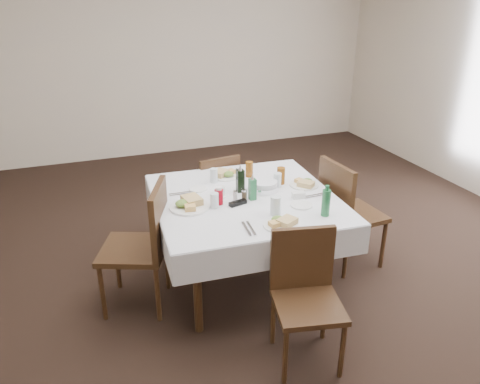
{
  "coord_description": "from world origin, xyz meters",
  "views": [
    {
      "loc": [
        -1.34,
        -3.04,
        2.24
      ],
      "look_at": [
        -0.21,
        0.03,
        0.8
      ],
      "focal_mm": 35.0,
      "sensor_mm": 36.0,
      "label": 1
    }
  ],
  "objects": [
    {
      "name": "ground_plane",
      "position": [
        0.0,
        0.0,
        0.0
      ],
      "size": [
        7.0,
        7.0,
        0.0
      ],
      "primitive_type": "plane",
      "color": "black"
    },
    {
      "name": "room_shell",
      "position": [
        0.0,
        0.0,
        1.71
      ],
      "size": [
        6.04,
        7.04,
        2.8
      ],
      "color": "beige",
      "rests_on": "ground"
    },
    {
      "name": "dining_table",
      "position": [
        -0.18,
        0.01,
        0.68
      ],
      "size": [
        1.45,
        1.45,
        0.76
      ],
      "color": "black",
      "rests_on": "ground"
    },
    {
      "name": "chair_north",
      "position": [
        -0.17,
        0.82,
        0.48
      ],
      "size": [
        0.45,
        0.45,
        0.84
      ],
      "color": "black",
      "rests_on": "ground"
    },
    {
      "name": "chair_south",
      "position": [
        -0.11,
        -0.88,
        0.5
      ],
      "size": [
        0.49,
        0.49,
        0.87
      ],
      "color": "black",
      "rests_on": "ground"
    },
    {
      "name": "chair_east",
      "position": [
        0.7,
        -0.04,
        0.54
      ],
      "size": [
        0.49,
        0.49,
        0.95
      ],
      "color": "black",
      "rests_on": "ground"
    },
    {
      "name": "chair_west",
      "position": [
        -0.97,
        -0.02,
        0.56
      ],
      "size": [
        0.6,
        0.6,
        0.97
      ],
      "color": "black",
      "rests_on": "ground"
    },
    {
      "name": "meal_north",
      "position": [
        -0.19,
        0.46,
        0.78
      ],
      "size": [
        0.26,
        0.26,
        0.06
      ],
      "color": "white",
      "rests_on": "dining_table"
    },
    {
      "name": "meal_south",
      "position": [
        -0.11,
        -0.51,
        0.78
      ],
      "size": [
        0.24,
        0.24,
        0.05
      ],
      "color": "white",
      "rests_on": "dining_table"
    },
    {
      "name": "meal_east",
      "position": [
        0.35,
        0.05,
        0.78
      ],
      "size": [
        0.23,
        0.23,
        0.05
      ],
      "color": "white",
      "rests_on": "dining_table"
    },
    {
      "name": "meal_west",
      "position": [
        -0.63,
        -0.02,
        0.79
      ],
      "size": [
        0.3,
        0.3,
        0.06
      ],
      "color": "white",
      "rests_on": "dining_table"
    },
    {
      "name": "side_plate_a",
      "position": [
        -0.48,
        0.27,
        0.77
      ],
      "size": [
        0.14,
        0.14,
        0.01
      ],
      "color": "white",
      "rests_on": "dining_table"
    },
    {
      "name": "side_plate_b",
      "position": [
        0.15,
        -0.28,
        0.77
      ],
      "size": [
        0.16,
        0.16,
        0.01
      ],
      "color": "white",
      "rests_on": "dining_table"
    },
    {
      "name": "water_n",
      "position": [
        -0.32,
        0.38,
        0.82
      ],
      "size": [
        0.06,
        0.06,
        0.12
      ],
      "color": "silver",
      "rests_on": "dining_table"
    },
    {
      "name": "water_s",
      "position": [
        -0.08,
        -0.34,
        0.83
      ],
      "size": [
        0.07,
        0.07,
        0.14
      ],
      "color": "silver",
      "rests_on": "dining_table"
    },
    {
      "name": "water_e",
      "position": [
        0.13,
        0.11,
        0.82
      ],
      "size": [
        0.06,
        0.06,
        0.12
      ],
      "color": "silver",
      "rests_on": "dining_table"
    },
    {
      "name": "water_w",
      "position": [
        -0.46,
        -0.09,
        0.82
      ],
      "size": [
        0.06,
        0.06,
        0.12
      ],
      "color": "silver",
      "rests_on": "dining_table"
    },
    {
      "name": "iced_tea_a",
      "position": [
        0.0,
        0.4,
        0.83
      ],
      "size": [
        0.06,
        0.06,
        0.13
      ],
      "color": "brown",
      "rests_on": "dining_table"
    },
    {
      "name": "iced_tea_b",
      "position": [
        0.19,
        0.16,
        0.83
      ],
      "size": [
        0.07,
        0.07,
        0.14
      ],
      "color": "brown",
      "rests_on": "dining_table"
    },
    {
      "name": "bread_basket",
      "position": [
        0.01,
        0.09,
        0.8
      ],
      "size": [
        0.23,
        0.23,
        0.08
      ],
      "color": "silver",
      "rests_on": "dining_table"
    },
    {
      "name": "oil_cruet_dark",
      "position": [
        -0.18,
        0.12,
        0.86
      ],
      "size": [
        0.06,
        0.06,
        0.23
      ],
      "color": "black",
      "rests_on": "dining_table"
    },
    {
      "name": "oil_cruet_green",
      "position": [
        -0.14,
        -0.05,
        0.85
      ],
      "size": [
        0.05,
        0.05,
        0.21
      ],
      "color": "#226B3B",
      "rests_on": "dining_table"
    },
    {
      "name": "ketchup_bottle",
      "position": [
        -0.41,
        -0.04,
        0.83
      ],
      "size": [
        0.06,
        0.06,
        0.14
      ],
      "color": "#A00312",
      "rests_on": "dining_table"
    },
    {
      "name": "salt_shaker",
      "position": [
        -0.27,
        -0.02,
        0.8
      ],
      "size": [
        0.03,
        0.03,
        0.08
      ],
      "color": "white",
      "rests_on": "dining_table"
    },
    {
      "name": "pepper_shaker",
      "position": [
        -0.21,
        -0.04,
        0.81
      ],
      "size": [
        0.04,
        0.04,
        0.09
      ],
      "color": "#423624",
      "rests_on": "dining_table"
    },
    {
      "name": "coffee_mug",
      "position": [
        -0.35,
        0.1,
        0.8
      ],
      "size": [
        0.11,
        0.11,
        0.08
      ],
      "color": "white",
      "rests_on": "dining_table"
    },
    {
      "name": "sunglasses",
      "position": [
        -0.28,
        -0.1,
        0.78
      ],
      "size": [
        0.15,
        0.08,
        0.03
      ],
      "color": "black",
      "rests_on": "dining_table"
    },
    {
      "name": "green_bottle",
      "position": [
        0.24,
        -0.48,
        0.86
      ],
      "size": [
        0.06,
        0.06,
        0.23
      ],
      "color": "#226B3B",
      "rests_on": "dining_table"
    },
    {
      "name": "sugar_caddy",
      "position": [
        0.19,
        -0.15,
        0.79
      ],
      "size": [
        0.1,
        0.07,
        0.05
      ],
      "color": "white",
      "rests_on": "dining_table"
    },
    {
      "name": "cutlery_n",
      "position": [
        -0.03,
        0.52,
        0.77
      ],
      "size": [
        0.04,
        0.16,
        0.01
      ],
      "color": "silver",
      "rests_on": "dining_table"
    },
    {
      "name": "cutlery_s",
      "position": [
        -0.34,
        -0.49,
        0.77
      ],
      "size": [
        0.07,
        0.21,
        0.01
      ],
      "color": "silver",
      "rests_on": "dining_table"
    },
    {
      "name": "cutlery_e",
      "position": [
        0.32,
        -0.16,
        0.77
      ],
      "size": [
        0.18,
        0.06,
        0.01
      ],
      "color": "silver",
      "rests_on": "dining_table"
    },
    {
      "name": "cutlery_w",
      "position": [
        -0.62,
        0.23,
        0.77
      ],
      "size": [
        0.2,
        0.06,
        0.01
      ],
      "color": "silver",
      "rests_on": "dining_table"
    }
  ]
}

